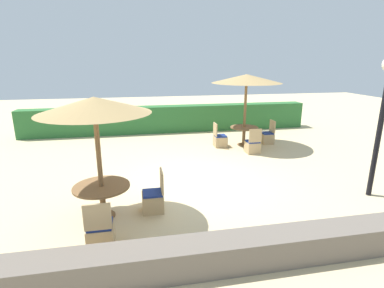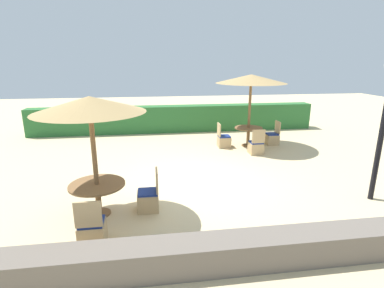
{
  "view_description": "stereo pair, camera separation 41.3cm",
  "coord_description": "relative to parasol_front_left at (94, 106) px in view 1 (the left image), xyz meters",
  "views": [
    {
      "loc": [
        -1.58,
        -7.53,
        3.23
      ],
      "look_at": [
        0.0,
        0.6,
        0.9
      ],
      "focal_mm": 28.0,
      "sensor_mm": 36.0,
      "label": 1
    },
    {
      "loc": [
        -1.18,
        -7.6,
        3.23
      ],
      "look_at": [
        0.0,
        0.6,
        0.9
      ],
      "focal_mm": 28.0,
      "sensor_mm": 36.0,
      "label": 2
    }
  ],
  "objects": [
    {
      "name": "ground_plane",
      "position": [
        2.34,
        1.51,
        -2.38
      ],
      "size": [
        40.0,
        40.0,
        0.0
      ],
      "primitive_type": "plane",
      "color": "#D1BA8C"
    },
    {
      "name": "parasol_back_right",
      "position": [
        4.91,
        4.73,
        0.17
      ],
      "size": [
        2.62,
        2.62,
        2.72
      ],
      "color": "brown",
      "rests_on": "ground_plane"
    },
    {
      "name": "round_table_front_left",
      "position": [
        0.0,
        0.0,
        -1.8
      ],
      "size": [
        1.17,
        1.17,
        0.7
      ],
      "color": "brown",
      "rests_on": "ground_plane"
    },
    {
      "name": "stone_border",
      "position": [
        2.34,
        -2.07,
        -2.12
      ],
      "size": [
        10.0,
        0.56,
        0.51
      ],
      "primitive_type": "cube",
      "color": "#6B6056",
      "rests_on": "ground_plane"
    },
    {
      "name": "patio_chair_front_left_east",
      "position": [
        1.07,
        0.05,
        -2.11
      ],
      "size": [
        0.46,
        0.46,
        0.93
      ],
      "rotation": [
        0.0,
        0.0,
        1.57
      ],
      "color": "tan",
      "rests_on": "ground_plane"
    },
    {
      "name": "round_table_back_right",
      "position": [
        4.91,
        4.73,
        -1.8
      ],
      "size": [
        1.07,
        1.07,
        0.73
      ],
      "color": "brown",
      "rests_on": "ground_plane"
    },
    {
      "name": "patio_chair_front_left_south",
      "position": [
        0.05,
        -1.11,
        -2.11
      ],
      "size": [
        0.46,
        0.46,
        0.93
      ],
      "color": "tan",
      "rests_on": "ground_plane"
    },
    {
      "name": "parasol_front_left",
      "position": [
        0.0,
        0.0,
        0.0
      ],
      "size": [
        2.21,
        2.21,
        2.55
      ],
      "color": "brown",
      "rests_on": "ground_plane"
    },
    {
      "name": "hedge_row",
      "position": [
        2.34,
        7.58,
        -1.77
      ],
      "size": [
        13.0,
        0.7,
        1.2
      ],
      "primitive_type": "cube",
      "color": "#2D6B33",
      "rests_on": "ground_plane"
    },
    {
      "name": "patio_chair_back_right_east",
      "position": [
        5.93,
        4.79,
        -2.11
      ],
      "size": [
        0.46,
        0.46,
        0.93
      ],
      "rotation": [
        0.0,
        0.0,
        1.57
      ],
      "color": "tan",
      "rests_on": "ground_plane"
    },
    {
      "name": "patio_chair_back_right_west",
      "position": [
        3.93,
        4.7,
        -2.11
      ],
      "size": [
        0.46,
        0.46,
        0.93
      ],
      "rotation": [
        0.0,
        0.0,
        -1.57
      ],
      "color": "tan",
      "rests_on": "ground_plane"
    },
    {
      "name": "patio_chair_back_right_south",
      "position": [
        4.86,
        3.67,
        -2.11
      ],
      "size": [
        0.46,
        0.46,
        0.93
      ],
      "color": "tan",
      "rests_on": "ground_plane"
    }
  ]
}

